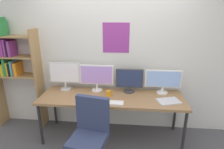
{
  "coord_description": "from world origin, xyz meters",
  "views": [
    {
      "loc": [
        0.25,
        -2.04,
        2.0
      ],
      "look_at": [
        0.0,
        0.65,
        1.09
      ],
      "focal_mm": 29.74,
      "sensor_mm": 36.0,
      "label": 1
    }
  ],
  "objects": [
    {
      "name": "desk",
      "position": [
        0.0,
        0.6,
        0.69
      ],
      "size": [
        2.26,
        0.68,
        0.74
      ],
      "color": "#936D47",
      "rests_on": "ground_plane"
    },
    {
      "name": "monitor_far_right",
      "position": [
        0.81,
        0.81,
        0.96
      ],
      "size": [
        0.58,
        0.18,
        0.39
      ],
      "color": "silver",
      "rests_on": "desk"
    },
    {
      "name": "keyboard_main",
      "position": [
        0.0,
        0.37,
        0.75
      ],
      "size": [
        0.39,
        0.13,
        0.02
      ],
      "primitive_type": "cube",
      "color": "silver",
      "rests_on": "desk"
    },
    {
      "name": "laptop_closed",
      "position": [
        0.85,
        0.49,
        0.75
      ],
      "size": [
        0.37,
        0.3,
        0.02
      ],
      "primitive_type": "cube",
      "rotation": [
        0.0,
        0.0,
        0.3
      ],
      "color": "silver",
      "rests_on": "desk"
    },
    {
      "name": "office_chair",
      "position": [
        -0.22,
        -0.08,
        0.4
      ],
      "size": [
        0.52,
        0.52,
        0.99
      ],
      "color": "#2D2D33",
      "rests_on": "ground_plane"
    },
    {
      "name": "monitor_far_left",
      "position": [
        -0.81,
        0.81,
        1.01
      ],
      "size": [
        0.53,
        0.18,
        0.48
      ],
      "color": "silver",
      "rests_on": "desk"
    },
    {
      "name": "coffee_mug",
      "position": [
        -0.05,
        0.62,
        0.79
      ],
      "size": [
        0.11,
        0.08,
        0.09
      ],
      "color": "orange",
      "rests_on": "desk"
    },
    {
      "name": "monitor_center_left",
      "position": [
        -0.27,
        0.81,
        0.99
      ],
      "size": [
        0.56,
        0.18,
        0.45
      ],
      "color": "silver",
      "rests_on": "desk"
    },
    {
      "name": "computer_mouse",
      "position": [
        -0.45,
        0.46,
        0.76
      ],
      "size": [
        0.06,
        0.1,
        0.03
      ],
      "primitive_type": "ellipsoid",
      "color": "silver",
      "rests_on": "desk"
    },
    {
      "name": "monitor_center_right",
      "position": [
        0.27,
        0.81,
        0.95
      ],
      "size": [
        0.44,
        0.18,
        0.39
      ],
      "color": "#38383D",
      "rests_on": "desk"
    },
    {
      "name": "wall_back",
      "position": [
        0.0,
        1.02,
        1.3
      ],
      "size": [
        4.66,
        0.11,
        2.6
      ],
      "color": "silver",
      "rests_on": "ground_plane"
    },
    {
      "name": "bookshelf",
      "position": [
        -1.77,
        0.83,
        1.22
      ],
      "size": [
        0.83,
        0.28,
        1.93
      ],
      "color": "#9E7A4C",
      "rests_on": "ground_plane"
    }
  ]
}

